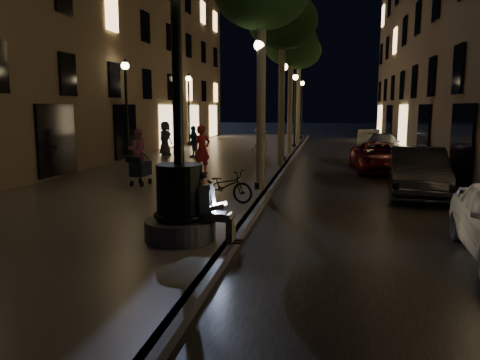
% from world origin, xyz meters
% --- Properties ---
extents(ground, '(120.00, 120.00, 0.00)m').
position_xyz_m(ground, '(0.00, 15.00, 0.00)').
color(ground, black).
rests_on(ground, ground).
extents(cobble_lane, '(6.00, 45.00, 0.02)m').
position_xyz_m(cobble_lane, '(3.00, 15.00, 0.01)').
color(cobble_lane, black).
rests_on(cobble_lane, ground).
extents(promenade, '(8.00, 45.00, 0.20)m').
position_xyz_m(promenade, '(-4.00, 15.00, 0.10)').
color(promenade, slate).
rests_on(promenade, ground).
extents(curb_strip, '(0.25, 45.00, 0.20)m').
position_xyz_m(curb_strip, '(0.00, 15.00, 0.10)').
color(curb_strip, '#59595B').
rests_on(curb_strip, ground).
extents(building_left, '(8.00, 36.00, 15.00)m').
position_xyz_m(building_left, '(-12.00, 18.00, 7.50)').
color(building_left, '#806750').
rests_on(building_left, ground).
extents(fountain_lamppost, '(1.40, 1.40, 5.21)m').
position_xyz_m(fountain_lamppost, '(-1.00, 2.00, 1.21)').
color(fountain_lamppost, '#59595B').
rests_on(fountain_lamppost, promenade).
extents(seated_man_laptop, '(0.99, 0.34, 1.36)m').
position_xyz_m(seated_man_laptop, '(-0.39, 2.00, 0.92)').
color(seated_man_laptop, tan).
rests_on(seated_man_laptop, promenade).
extents(tree_second, '(3.00, 3.00, 7.40)m').
position_xyz_m(tree_second, '(-0.20, 14.00, 6.33)').
color(tree_second, '#6B604C').
rests_on(tree_second, promenade).
extents(tree_third, '(3.00, 3.00, 7.20)m').
position_xyz_m(tree_third, '(-0.30, 20.00, 6.14)').
color(tree_third, '#6B604C').
rests_on(tree_third, promenade).
extents(tree_far, '(3.00, 3.00, 7.50)m').
position_xyz_m(tree_far, '(-0.22, 26.00, 6.43)').
color(tree_far, '#6B604C').
rests_on(tree_far, promenade).
extents(lamp_curb_a, '(0.36, 0.36, 4.81)m').
position_xyz_m(lamp_curb_a, '(-0.30, 8.00, 3.24)').
color(lamp_curb_a, black).
rests_on(lamp_curb_a, promenade).
extents(lamp_curb_b, '(0.36, 0.36, 4.81)m').
position_xyz_m(lamp_curb_b, '(-0.30, 16.00, 3.24)').
color(lamp_curb_b, black).
rests_on(lamp_curb_b, promenade).
extents(lamp_curb_c, '(0.36, 0.36, 4.81)m').
position_xyz_m(lamp_curb_c, '(-0.30, 24.00, 3.24)').
color(lamp_curb_c, black).
rests_on(lamp_curb_c, promenade).
extents(lamp_curb_d, '(0.36, 0.36, 4.81)m').
position_xyz_m(lamp_curb_d, '(-0.30, 32.00, 3.24)').
color(lamp_curb_d, black).
rests_on(lamp_curb_d, promenade).
extents(lamp_left_b, '(0.36, 0.36, 4.81)m').
position_xyz_m(lamp_left_b, '(-7.40, 14.00, 3.24)').
color(lamp_left_b, black).
rests_on(lamp_left_b, promenade).
extents(lamp_left_c, '(0.36, 0.36, 4.81)m').
position_xyz_m(lamp_left_c, '(-7.40, 24.00, 3.24)').
color(lamp_left_c, black).
rests_on(lamp_left_c, promenade).
extents(stroller, '(0.51, 1.09, 1.10)m').
position_xyz_m(stroller, '(-4.25, 7.87, 0.75)').
color(stroller, black).
rests_on(stroller, promenade).
extents(car_second, '(2.06, 4.77, 1.53)m').
position_xyz_m(car_second, '(4.63, 8.70, 0.76)').
color(car_second, black).
rests_on(car_second, ground).
extents(car_third, '(2.39, 4.67, 1.26)m').
position_xyz_m(car_third, '(4.04, 14.22, 0.63)').
color(car_third, maroon).
rests_on(car_third, ground).
extents(car_rear, '(1.77, 4.26, 1.23)m').
position_xyz_m(car_rear, '(5.02, 21.54, 0.61)').
color(car_rear, '#2E2F33').
rests_on(car_rear, ground).
extents(car_fifth, '(1.71, 4.04, 1.30)m').
position_xyz_m(car_fifth, '(4.48, 25.24, 0.65)').
color(car_fifth, '#AEAFA9').
rests_on(car_fifth, ground).
extents(pedestrian_red, '(0.81, 0.80, 1.89)m').
position_xyz_m(pedestrian_red, '(-2.96, 10.93, 1.14)').
color(pedestrian_red, '#B12328').
rests_on(pedestrian_red, promenade).
extents(pedestrian_pink, '(1.00, 0.91, 1.67)m').
position_xyz_m(pedestrian_pink, '(-5.92, 11.62, 1.04)').
color(pedestrian_pink, '#BF6592').
rests_on(pedestrian_pink, promenade).
extents(pedestrian_white, '(1.13, 1.24, 1.67)m').
position_xyz_m(pedestrian_white, '(-1.29, 15.16, 1.04)').
color(pedestrian_white, silver).
rests_on(pedestrian_white, promenade).
extents(pedestrian_blue, '(0.95, 0.96, 1.63)m').
position_xyz_m(pedestrian_blue, '(-4.97, 16.61, 1.01)').
color(pedestrian_blue, '#245387').
rests_on(pedestrian_blue, promenade).
extents(pedestrian_dark, '(0.82, 1.02, 1.82)m').
position_xyz_m(pedestrian_dark, '(-6.77, 17.39, 1.11)').
color(pedestrian_dark, '#39383E').
rests_on(pedestrian_dark, promenade).
extents(bicycle, '(1.80, 1.02, 0.90)m').
position_xyz_m(bicycle, '(-0.95, 5.78, 0.65)').
color(bicycle, black).
rests_on(bicycle, promenade).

